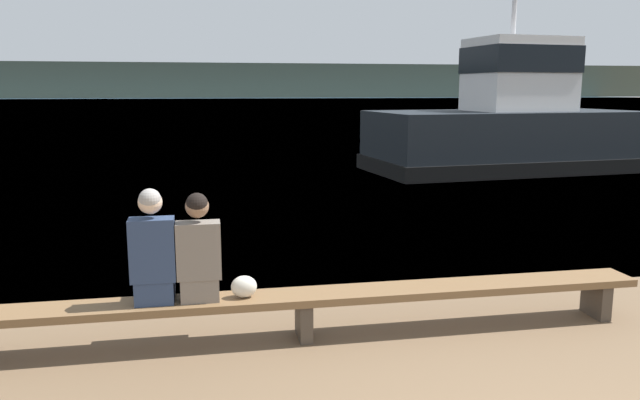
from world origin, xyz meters
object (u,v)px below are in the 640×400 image
shopping_bag (244,287)px  tugboat_red (507,129)px  person_right (199,254)px  person_left (153,254)px  bench_main (304,301)px

shopping_bag → tugboat_red: 14.16m
person_right → tugboat_red: 14.38m
shopping_bag → tugboat_red: bearing=53.3°
person_right → person_left: bearing=-179.8°
shopping_bag → person_right: bearing=177.0°
bench_main → shopping_bag: (-0.56, -0.01, 0.18)m
person_right → tugboat_red: (8.86, 11.32, 0.32)m
bench_main → shopping_bag: size_ratio=28.40×
person_right → shopping_bag: size_ratio=4.18×
bench_main → shopping_bag: shopping_bag is taller
person_left → shopping_bag: (0.80, -0.02, -0.35)m
bench_main → person_left: person_left is taller
person_right → tugboat_red: bearing=52.0°
person_left → tugboat_red: 14.63m
bench_main → person_right: person_right is taller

